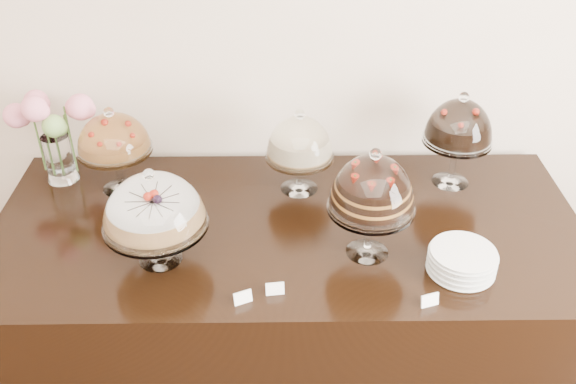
{
  "coord_description": "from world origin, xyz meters",
  "views": [
    {
      "loc": [
        -0.1,
        0.54,
        2.34
      ],
      "look_at": [
        -0.07,
        2.4,
        1.08
      ],
      "focal_mm": 40.0,
      "sensor_mm": 36.0,
      "label": 1
    }
  ],
  "objects_px": {
    "cake_stand_dark_choco": "(459,126)",
    "cake_stand_fruit_tart": "(113,138)",
    "cake_stand_choco_layer": "(372,188)",
    "cake_stand_sugar_sponge": "(153,206)",
    "display_counter": "(288,312)",
    "cake_stand_cheesecake": "(300,142)",
    "plate_stack": "(462,261)",
    "flower_vase": "(52,126)"
  },
  "relations": [
    {
      "from": "cake_stand_dark_choco",
      "to": "cake_stand_fruit_tart",
      "type": "xyz_separation_m",
      "value": [
        -1.34,
        -0.03,
        -0.03
      ]
    },
    {
      "from": "cake_stand_choco_layer",
      "to": "cake_stand_sugar_sponge",
      "type": "bearing_deg",
      "value": -177.76
    },
    {
      "from": "display_counter",
      "to": "cake_stand_dark_choco",
      "type": "relative_size",
      "value": 5.49
    },
    {
      "from": "display_counter",
      "to": "cake_stand_cheesecake",
      "type": "xyz_separation_m",
      "value": [
        0.05,
        0.24,
        0.66
      ]
    },
    {
      "from": "cake_stand_fruit_tart",
      "to": "cake_stand_dark_choco",
      "type": "bearing_deg",
      "value": 1.24
    },
    {
      "from": "display_counter",
      "to": "cake_stand_dark_choco",
      "type": "distance_m",
      "value": 1.02
    },
    {
      "from": "display_counter",
      "to": "plate_stack",
      "type": "height_order",
      "value": "plate_stack"
    },
    {
      "from": "cake_stand_cheesecake",
      "to": "display_counter",
      "type": "bearing_deg",
      "value": -101.24
    },
    {
      "from": "cake_stand_sugar_sponge",
      "to": "cake_stand_cheesecake",
      "type": "distance_m",
      "value": 0.66
    },
    {
      "from": "cake_stand_dark_choco",
      "to": "flower_vase",
      "type": "height_order",
      "value": "cake_stand_dark_choco"
    },
    {
      "from": "cake_stand_choco_layer",
      "to": "cake_stand_cheesecake",
      "type": "bearing_deg",
      "value": 119.16
    },
    {
      "from": "cake_stand_cheesecake",
      "to": "cake_stand_dark_choco",
      "type": "height_order",
      "value": "cake_stand_dark_choco"
    },
    {
      "from": "display_counter",
      "to": "cake_stand_choco_layer",
      "type": "xyz_separation_m",
      "value": [
        0.28,
        -0.16,
        0.72
      ]
    },
    {
      "from": "display_counter",
      "to": "cake_stand_sugar_sponge",
      "type": "bearing_deg",
      "value": -156.6
    },
    {
      "from": "display_counter",
      "to": "cake_stand_sugar_sponge",
      "type": "relative_size",
      "value": 6.01
    },
    {
      "from": "display_counter",
      "to": "flower_vase",
      "type": "bearing_deg",
      "value": 159.82
    },
    {
      "from": "display_counter",
      "to": "plate_stack",
      "type": "xyz_separation_m",
      "value": [
        0.58,
        -0.27,
        0.49
      ]
    },
    {
      "from": "cake_stand_choco_layer",
      "to": "cake_stand_fruit_tart",
      "type": "relative_size",
      "value": 1.16
    },
    {
      "from": "cake_stand_choco_layer",
      "to": "cake_stand_cheesecake",
      "type": "relative_size",
      "value": 1.19
    },
    {
      "from": "cake_stand_cheesecake",
      "to": "cake_stand_sugar_sponge",
      "type": "bearing_deg",
      "value": -138.41
    },
    {
      "from": "cake_stand_dark_choco",
      "to": "plate_stack",
      "type": "relative_size",
      "value": 1.79
    },
    {
      "from": "plate_stack",
      "to": "cake_stand_sugar_sponge",
      "type": "bearing_deg",
      "value": 175.81
    },
    {
      "from": "cake_stand_sugar_sponge",
      "to": "cake_stand_cheesecake",
      "type": "relative_size",
      "value": 1.04
    },
    {
      "from": "cake_stand_dark_choco",
      "to": "cake_stand_fruit_tart",
      "type": "distance_m",
      "value": 1.34
    },
    {
      "from": "display_counter",
      "to": "cake_stand_fruit_tart",
      "type": "xyz_separation_m",
      "value": [
        -0.67,
        0.26,
        0.68
      ]
    },
    {
      "from": "cake_stand_choco_layer",
      "to": "display_counter",
      "type": "bearing_deg",
      "value": 149.38
    },
    {
      "from": "cake_stand_dark_choco",
      "to": "cake_stand_fruit_tart",
      "type": "height_order",
      "value": "cake_stand_dark_choco"
    },
    {
      "from": "plate_stack",
      "to": "display_counter",
      "type": "bearing_deg",
      "value": 155.34
    },
    {
      "from": "display_counter",
      "to": "plate_stack",
      "type": "relative_size",
      "value": 9.84
    },
    {
      "from": "display_counter",
      "to": "cake_stand_choco_layer",
      "type": "height_order",
      "value": "cake_stand_choco_layer"
    },
    {
      "from": "cake_stand_sugar_sponge",
      "to": "cake_stand_choco_layer",
      "type": "bearing_deg",
      "value": 2.24
    },
    {
      "from": "cake_stand_choco_layer",
      "to": "flower_vase",
      "type": "distance_m",
      "value": 1.3
    },
    {
      "from": "flower_vase",
      "to": "cake_stand_dark_choco",
      "type": "bearing_deg",
      "value": -1.96
    },
    {
      "from": "cake_stand_cheesecake",
      "to": "plate_stack",
      "type": "distance_m",
      "value": 0.76
    },
    {
      "from": "cake_stand_fruit_tart",
      "to": "plate_stack",
      "type": "distance_m",
      "value": 1.37
    },
    {
      "from": "cake_stand_choco_layer",
      "to": "flower_vase",
      "type": "relative_size",
      "value": 1.07
    },
    {
      "from": "cake_stand_sugar_sponge",
      "to": "cake_stand_dark_choco",
      "type": "bearing_deg",
      "value": 23.21
    },
    {
      "from": "display_counter",
      "to": "cake_stand_choco_layer",
      "type": "relative_size",
      "value": 5.24
    },
    {
      "from": "cake_stand_cheesecake",
      "to": "cake_stand_choco_layer",
      "type": "bearing_deg",
      "value": -60.84
    },
    {
      "from": "cake_stand_fruit_tart",
      "to": "flower_vase",
      "type": "bearing_deg",
      "value": 161.94
    },
    {
      "from": "cake_stand_cheesecake",
      "to": "cake_stand_fruit_tart",
      "type": "bearing_deg",
      "value": 179.05
    },
    {
      "from": "cake_stand_choco_layer",
      "to": "cake_stand_dark_choco",
      "type": "bearing_deg",
      "value": 48.8
    }
  ]
}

